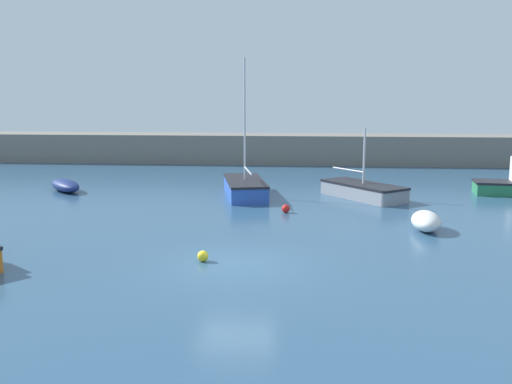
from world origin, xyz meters
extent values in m
cube|color=#2D5170|center=(0.00, 0.00, -0.10)|extent=(120.00, 120.00, 0.20)
cube|color=slate|center=(0.00, 28.09, 1.14)|extent=(56.39, 3.77, 2.28)
cube|color=gray|center=(5.25, 12.53, 0.34)|extent=(4.38, 4.88, 0.68)
cube|color=black|center=(5.25, 12.53, 0.74)|extent=(4.46, 4.98, 0.12)
cylinder|color=silver|center=(5.25, 12.53, 2.20)|extent=(0.11, 0.11, 3.04)
cylinder|color=silver|center=(4.50, 13.48, 1.38)|extent=(1.57, 1.97, 0.09)
ellipsoid|color=navy|center=(-11.37, 13.27, 0.34)|extent=(3.02, 3.23, 0.67)
cube|color=#2D56B7|center=(-1.05, 12.56, 0.40)|extent=(2.94, 5.43, 0.79)
cube|color=black|center=(-1.05, 12.56, 0.85)|extent=(3.00, 5.54, 0.12)
cylinder|color=silver|center=(-1.05, 12.56, 4.06)|extent=(0.10, 0.10, 6.54)
cylinder|color=silver|center=(-0.73, 11.07, 1.59)|extent=(0.72, 2.99, 0.08)
ellipsoid|color=white|center=(7.05, 5.36, 0.40)|extent=(1.22, 2.15, 0.79)
sphere|color=yellow|center=(-1.14, 0.29, 0.18)|extent=(0.37, 0.37, 0.37)
sphere|color=red|center=(1.30, 8.38, 0.19)|extent=(0.39, 0.39, 0.39)
camera|label=1|loc=(2.17, -17.56, 5.41)|focal=40.00mm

